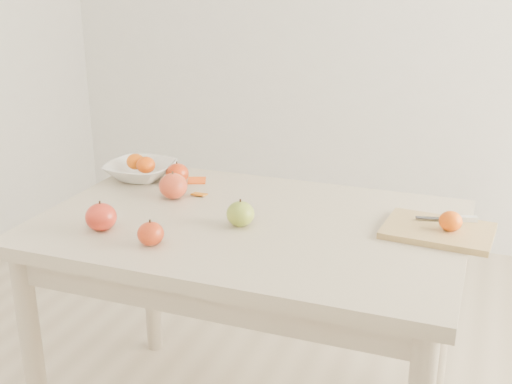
% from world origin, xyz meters
% --- Properties ---
extents(table, '(1.20, 0.80, 0.75)m').
position_xyz_m(table, '(0.00, 0.00, 0.65)').
color(table, '#C0AF91').
rests_on(table, ground).
extents(cutting_board, '(0.30, 0.23, 0.02)m').
position_xyz_m(cutting_board, '(0.52, 0.09, 0.76)').
color(cutting_board, tan).
rests_on(cutting_board, table).
extents(board_tangerine, '(0.06, 0.06, 0.05)m').
position_xyz_m(board_tangerine, '(0.55, 0.08, 0.80)').
color(board_tangerine, '#E65808').
rests_on(board_tangerine, cutting_board).
extents(fruit_bowl, '(0.23, 0.23, 0.06)m').
position_xyz_m(fruit_bowl, '(-0.49, 0.23, 0.78)').
color(fruit_bowl, white).
rests_on(fruit_bowl, table).
extents(bowl_tangerine_near, '(0.06, 0.06, 0.05)m').
position_xyz_m(bowl_tangerine_near, '(-0.51, 0.24, 0.81)').
color(bowl_tangerine_near, '#E25507').
rests_on(bowl_tangerine_near, fruit_bowl).
extents(bowl_tangerine_far, '(0.06, 0.06, 0.06)m').
position_xyz_m(bowl_tangerine_far, '(-0.46, 0.21, 0.81)').
color(bowl_tangerine_far, '#E53C08').
rests_on(bowl_tangerine_far, fruit_bowl).
extents(orange_peel_a, '(0.07, 0.06, 0.01)m').
position_xyz_m(orange_peel_a, '(-0.29, 0.26, 0.75)').
color(orange_peel_a, '#EC5410').
rests_on(orange_peel_a, table).
extents(orange_peel_b, '(0.05, 0.04, 0.01)m').
position_xyz_m(orange_peel_b, '(-0.23, 0.14, 0.75)').
color(orange_peel_b, orange).
rests_on(orange_peel_b, table).
extents(paring_knife, '(0.17, 0.06, 0.01)m').
position_xyz_m(paring_knife, '(0.56, 0.16, 0.78)').
color(paring_knife, silver).
rests_on(paring_knife, cutting_board).
extents(apple_green, '(0.08, 0.08, 0.07)m').
position_xyz_m(apple_green, '(-0.01, -0.05, 0.79)').
color(apple_green, olive).
rests_on(apple_green, table).
extents(apple_red_c, '(0.07, 0.07, 0.06)m').
position_xyz_m(apple_red_c, '(-0.18, -0.25, 0.78)').
color(apple_red_c, maroon).
rests_on(apple_red_c, table).
extents(apple_red_d, '(0.09, 0.09, 0.08)m').
position_xyz_m(apple_red_d, '(-0.36, -0.21, 0.79)').
color(apple_red_d, '#990A0E').
rests_on(apple_red_d, table).
extents(apple_red_a, '(0.08, 0.08, 0.07)m').
position_xyz_m(apple_red_a, '(-0.35, 0.22, 0.78)').
color(apple_red_a, '#990803').
rests_on(apple_red_a, table).
extents(apple_red_b, '(0.09, 0.09, 0.08)m').
position_xyz_m(apple_red_b, '(-0.29, 0.09, 0.79)').
color(apple_red_b, '#A40814').
rests_on(apple_red_b, table).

